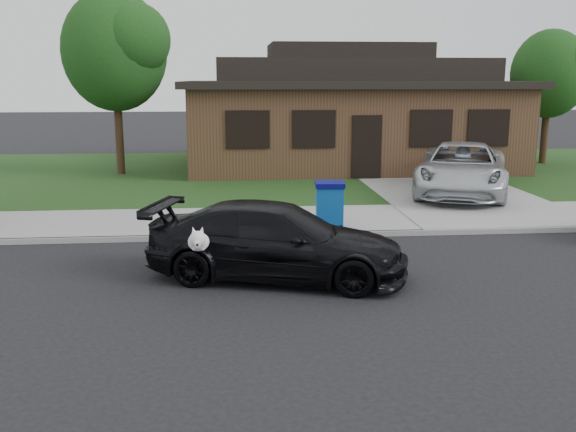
{
  "coord_description": "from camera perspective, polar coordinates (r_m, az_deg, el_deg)",
  "views": [
    {
      "loc": [
        -0.58,
        -10.3,
        3.49
      ],
      "look_at": [
        0.42,
        0.74,
        1.1
      ],
      "focal_mm": 40.0,
      "sensor_mm": 36.0,
      "label": 1
    }
  ],
  "objects": [
    {
      "name": "ground",
      "position": [
        10.89,
        -1.84,
        -6.53
      ],
      "size": [
        120.0,
        120.0,
        0.0
      ],
      "primitive_type": "plane",
      "color": "black",
      "rests_on": "ground"
    },
    {
      "name": "sidewalk",
      "position": [
        15.69,
        -2.91,
        -0.48
      ],
      "size": [
        60.0,
        3.0,
        0.12
      ],
      "primitive_type": "cube",
      "color": "gray",
      "rests_on": "ground"
    },
    {
      "name": "curb",
      "position": [
        14.23,
        -2.67,
        -1.79
      ],
      "size": [
        60.0,
        0.12,
        0.12
      ],
      "primitive_type": "cube",
      "color": "gray",
      "rests_on": "ground"
    },
    {
      "name": "lawn",
      "position": [
        23.56,
        -3.69,
        3.77
      ],
      "size": [
        60.0,
        13.0,
        0.13
      ],
      "primitive_type": "cube",
      "color": "#193814",
      "rests_on": "ground"
    },
    {
      "name": "driveway",
      "position": [
        21.61,
        12.66,
        2.76
      ],
      "size": [
        4.5,
        13.0,
        0.14
      ],
      "primitive_type": "cube",
      "color": "gray",
      "rests_on": "ground"
    },
    {
      "name": "sedan",
      "position": [
        11.32,
        -1.0,
        -2.27
      ],
      "size": [
        4.93,
        3.07,
        1.33
      ],
      "rotation": [
        0.0,
        0.0,
        1.29
      ],
      "color": "black",
      "rests_on": "ground"
    },
    {
      "name": "minivan",
      "position": [
        19.52,
        15.2,
        4.08
      ],
      "size": [
        4.3,
        5.92,
        1.5
      ],
      "primitive_type": "imported",
      "rotation": [
        0.0,
        0.0,
        -0.38
      ],
      "color": "silver",
      "rests_on": "driveway"
    },
    {
      "name": "recycling_bin",
      "position": [
        14.57,
        3.7,
        0.97
      ],
      "size": [
        0.7,
        0.73,
        1.08
      ],
      "rotation": [
        0.0,
        0.0,
        -0.08
      ],
      "color": "#0E4E9F",
      "rests_on": "sidewalk"
    },
    {
      "name": "house",
      "position": [
        25.74,
        5.17,
        9.09
      ],
      "size": [
        12.6,
        8.6,
        4.65
      ],
      "color": "#422B1C",
      "rests_on": "ground"
    },
    {
      "name": "tree_0",
      "position": [
        23.5,
        -14.8,
        14.18
      ],
      "size": [
        3.78,
        3.6,
        6.34
      ],
      "color": "#332114",
      "rests_on": "ground"
    },
    {
      "name": "tree_1",
      "position": [
        27.78,
        22.59,
        11.71
      ],
      "size": [
        3.15,
        3.0,
        5.25
      ],
      "color": "#332114",
      "rests_on": "ground"
    }
  ]
}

